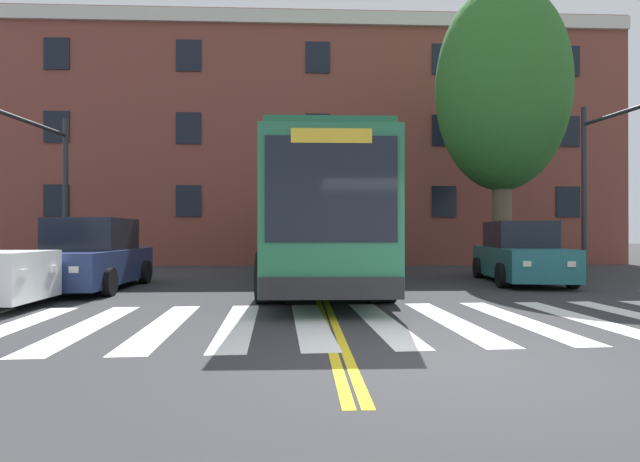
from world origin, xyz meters
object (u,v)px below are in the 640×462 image
(car_navy_near_lane, at_px, (92,257))
(traffic_light_near_corner, at_px, (613,161))
(city_bus, at_px, (320,219))
(car_red_behind_bus, at_px, (323,242))
(street_tree_curbside_large, at_px, (502,89))
(traffic_light_far_corner, at_px, (27,163))
(car_teal_far_lane, at_px, (520,255))

(car_navy_near_lane, bearing_deg, traffic_light_near_corner, 2.49)
(car_navy_near_lane, bearing_deg, city_bus, 7.99)
(car_red_behind_bus, bearing_deg, city_bus, -93.28)
(car_red_behind_bus, relative_size, traffic_light_near_corner, 0.95)
(city_bus, distance_m, street_tree_curbside_large, 8.45)
(car_navy_near_lane, bearing_deg, traffic_light_far_corner, 164.81)
(traffic_light_far_corner, bearing_deg, car_red_behind_bus, 45.56)
(traffic_light_near_corner, bearing_deg, car_navy_near_lane, -177.51)
(car_navy_near_lane, distance_m, car_red_behind_bus, 11.07)
(car_red_behind_bus, distance_m, street_tree_curbside_large, 9.58)
(car_red_behind_bus, relative_size, traffic_light_far_corner, 1.02)
(city_bus, relative_size, traffic_light_near_corner, 2.19)
(street_tree_curbside_large, bearing_deg, traffic_light_near_corner, -59.48)
(car_red_behind_bus, height_order, traffic_light_far_corner, traffic_light_far_corner)
(car_teal_far_lane, bearing_deg, car_red_behind_bus, 125.03)
(car_navy_near_lane, height_order, car_teal_far_lane, car_navy_near_lane)
(car_navy_near_lane, relative_size, car_red_behind_bus, 0.95)
(car_teal_far_lane, distance_m, traffic_light_far_corner, 14.03)
(car_teal_far_lane, relative_size, car_red_behind_bus, 0.95)
(city_bus, relative_size, traffic_light_far_corner, 2.36)
(traffic_light_far_corner, bearing_deg, traffic_light_near_corner, 0.35)
(city_bus, distance_m, traffic_light_near_corner, 8.48)
(car_navy_near_lane, relative_size, car_teal_far_lane, 0.99)
(car_teal_far_lane, relative_size, traffic_light_near_corner, 0.90)
(traffic_light_far_corner, height_order, street_tree_curbside_large, street_tree_curbside_large)
(car_teal_far_lane, height_order, traffic_light_near_corner, traffic_light_near_corner)
(car_red_behind_bus, distance_m, traffic_light_near_corner, 11.75)
(car_navy_near_lane, xyz_separation_m, traffic_light_near_corner, (14.26, 0.62, 2.68))
(car_red_behind_bus, bearing_deg, street_tree_curbside_large, -41.12)
(car_red_behind_bus, bearing_deg, car_navy_near_lane, -125.43)
(street_tree_curbside_large, bearing_deg, city_bus, -155.13)
(car_navy_near_lane, height_order, car_red_behind_bus, car_red_behind_bus)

